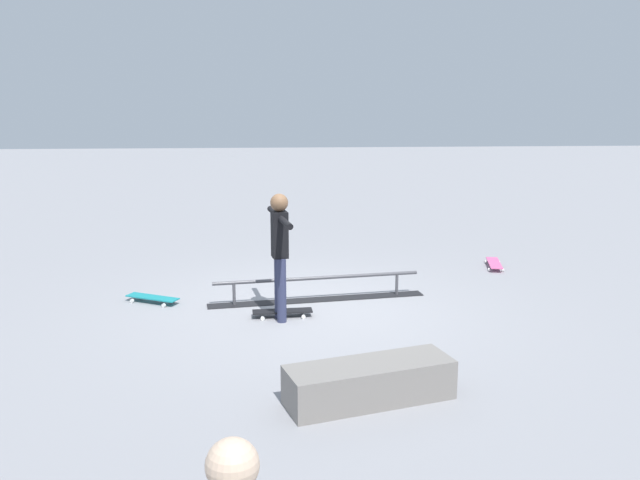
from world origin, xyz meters
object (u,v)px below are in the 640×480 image
grind_rail (318,290)px  loose_skateboard_pink (494,263)px  skater_main (280,248)px  loose_skateboard_teal (152,298)px  skateboard_main (282,312)px  skate_ledge (370,382)px

grind_rail → loose_skateboard_pink: size_ratio=3.85×
skater_main → loose_skateboard_pink: bearing=-66.2°
grind_rail → skater_main: skater_main is taller
loose_skateboard_pink → loose_skateboard_teal: size_ratio=1.02×
skateboard_main → skate_ledge: bearing=103.9°
skate_ledge → loose_skateboard_teal: size_ratio=2.03×
grind_rail → skateboard_main: size_ratio=3.92×
skate_ledge → skater_main: (0.82, -2.48, 0.78)m
loose_skateboard_pink → skater_main: bearing=-44.3°
skateboard_main → loose_skateboard_pink: size_ratio=0.98×
grind_rail → skater_main: 1.29m
skate_ledge → loose_skateboard_teal: 4.28m
skateboard_main → skater_main: bearing=74.4°
grind_rail → skate_ledge: 3.32m
skate_ledge → loose_skateboard_pink: size_ratio=1.99×
skateboard_main → grind_rail: bearing=-129.1°
grind_rail → loose_skateboard_teal: (2.37, -0.05, -0.08)m
grind_rail → skate_ledge: size_ratio=1.94×
skater_main → grind_rail: bearing=-43.4°
grind_rail → skateboard_main: grind_rail is taller
skate_ledge → loose_skateboard_teal: bearing=-51.8°
skate_ledge → skateboard_main: size_ratio=2.02×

